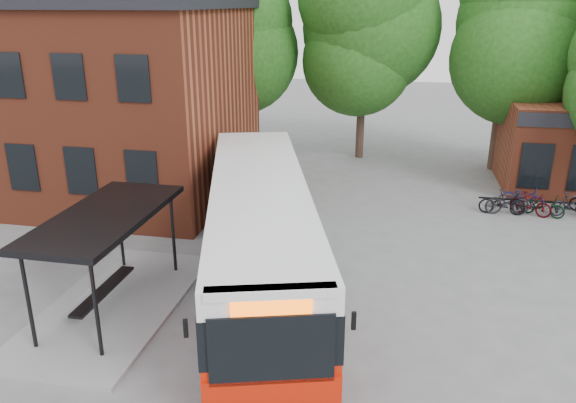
% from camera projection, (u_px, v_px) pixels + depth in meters
% --- Properties ---
extents(ground, '(100.00, 100.00, 0.00)m').
position_uv_depth(ground, '(276.00, 305.00, 16.16)').
color(ground, slate).
extents(station_building, '(18.40, 10.40, 8.50)m').
position_uv_depth(station_building, '(40.00, 95.00, 25.48)').
color(station_building, maroon).
rests_on(station_building, ground).
extents(bus_shelter, '(3.60, 7.00, 2.90)m').
position_uv_depth(bus_shelter, '(110.00, 261.00, 15.59)').
color(bus_shelter, black).
rests_on(bus_shelter, ground).
extents(bike_rail, '(5.20, 0.10, 0.38)m').
position_uv_depth(bike_rail, '(543.00, 205.00, 23.59)').
color(bike_rail, black).
rests_on(bike_rail, ground).
extents(tree_0, '(7.92, 7.92, 11.00)m').
position_uv_depth(tree_0, '(231.00, 56.00, 30.21)').
color(tree_0, '#1B4A13').
rests_on(tree_0, ground).
extents(tree_1, '(7.92, 7.92, 10.40)m').
position_uv_depth(tree_1, '(363.00, 63.00, 29.92)').
color(tree_1, '#1B4A13').
rests_on(tree_1, ground).
extents(tree_2, '(7.92, 7.92, 11.00)m').
position_uv_depth(tree_2, '(505.00, 61.00, 27.59)').
color(tree_2, '#1B4A13').
rests_on(tree_2, ground).
extents(city_bus, '(6.40, 13.48, 3.36)m').
position_uv_depth(city_bus, '(260.00, 235.00, 16.73)').
color(city_bus, red).
rests_on(city_bus, ground).
extents(bicycle_0, '(1.87, 0.73, 0.97)m').
position_uv_depth(bicycle_0, '(502.00, 203.00, 22.97)').
color(bicycle_0, black).
rests_on(bicycle_0, ground).
extents(bicycle_1, '(1.83, 0.72, 1.07)m').
position_uv_depth(bicycle_1, '(507.00, 202.00, 22.91)').
color(bicycle_1, black).
rests_on(bicycle_1, ground).
extents(bicycle_2, '(1.79, 1.10, 0.89)m').
position_uv_depth(bicycle_2, '(523.00, 197.00, 23.84)').
color(bicycle_2, navy).
rests_on(bicycle_2, ground).
extents(bicycle_3, '(1.69, 1.10, 0.99)m').
position_uv_depth(bicycle_3, '(531.00, 204.00, 22.83)').
color(bicycle_3, '#390509').
rests_on(bicycle_3, ground).
extents(bicycle_4, '(1.79, 1.20, 0.89)m').
position_uv_depth(bicycle_4, '(543.00, 206.00, 22.78)').
color(bicycle_4, black).
rests_on(bicycle_4, ground).
extents(bicycle_5, '(1.81, 0.94, 1.04)m').
position_uv_depth(bicycle_5, '(571.00, 204.00, 22.75)').
color(bicycle_5, black).
rests_on(bicycle_5, ground).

